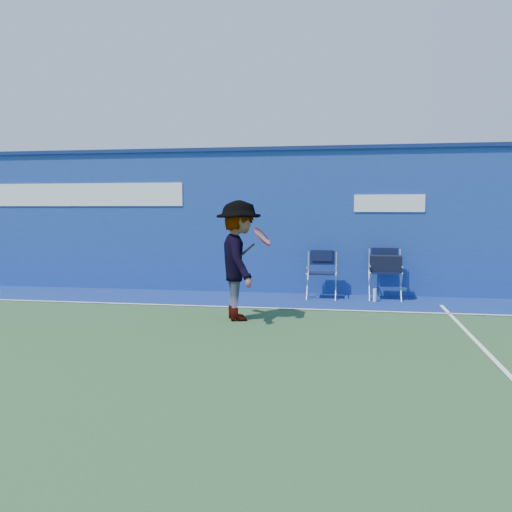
% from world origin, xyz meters
% --- Properties ---
extents(ground, '(80.00, 80.00, 0.00)m').
position_xyz_m(ground, '(0.00, 0.00, 0.00)').
color(ground, '#284B28').
rests_on(ground, ground).
extents(stadium_wall, '(24.00, 0.50, 3.08)m').
position_xyz_m(stadium_wall, '(-0.00, 5.20, 1.55)').
color(stadium_wall, navy).
rests_on(stadium_wall, ground).
extents(out_of_bounds_strip, '(24.00, 1.80, 0.01)m').
position_xyz_m(out_of_bounds_strip, '(0.00, 4.10, 0.00)').
color(out_of_bounds_strip, navy).
rests_on(out_of_bounds_strip, ground).
extents(court_lines, '(24.00, 12.00, 0.01)m').
position_xyz_m(court_lines, '(0.00, 0.60, 0.01)').
color(court_lines, white).
rests_on(court_lines, out_of_bounds_strip).
extents(directors_chair_left, '(0.56, 0.52, 0.95)m').
position_xyz_m(directors_chair_left, '(2.28, 4.48, 0.32)').
color(directors_chair_left, silver).
rests_on(directors_chair_left, ground).
extents(directors_chair_right, '(0.60, 0.54, 1.01)m').
position_xyz_m(directors_chair_right, '(3.52, 4.55, 0.42)').
color(directors_chair_right, silver).
rests_on(directors_chair_right, ground).
extents(water_bottle, '(0.07, 0.07, 0.26)m').
position_xyz_m(water_bottle, '(3.31, 4.24, 0.13)').
color(water_bottle, silver).
rests_on(water_bottle, ground).
extents(tennis_player, '(1.12, 1.42, 1.92)m').
position_xyz_m(tennis_player, '(1.06, 2.18, 0.96)').
color(tennis_player, '#EA4738').
rests_on(tennis_player, ground).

